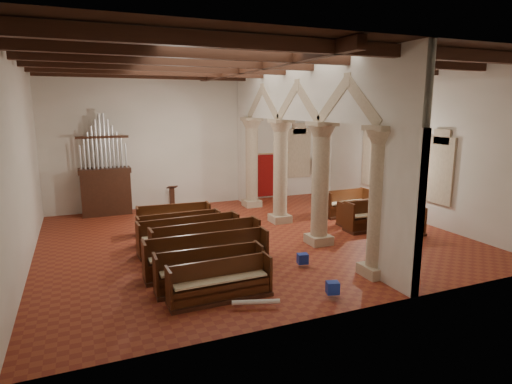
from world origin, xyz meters
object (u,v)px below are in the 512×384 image
object	(u,v)px
pipe_organ	(105,183)
lectern	(172,199)
aisle_pew_0	(399,227)
processional_banner	(318,181)
nave_pew_0	(220,287)

from	to	relation	value
pipe_organ	lectern	bearing A→B (deg)	-0.20
pipe_organ	lectern	size ratio (longest dim) A/B	4.09
pipe_organ	lectern	xyz separation A→B (m)	(2.80, -0.01, -0.93)
aisle_pew_0	lectern	bearing A→B (deg)	133.26
lectern	processional_banner	size ratio (longest dim) A/B	0.52
nave_pew_0	aisle_pew_0	distance (m)	7.80
aisle_pew_0	pipe_organ	bearing A→B (deg)	143.40
processional_banner	nave_pew_0	size ratio (longest dim) A/B	0.82
lectern	nave_pew_0	xyz separation A→B (m)	(-0.89, -9.81, -0.13)
processional_banner	aisle_pew_0	xyz separation A→B (m)	(-1.09, -7.39, -0.42)
pipe_organ	nave_pew_0	xyz separation A→B (m)	(1.91, -9.82, -1.05)
processional_banner	aisle_pew_0	distance (m)	7.48
pipe_organ	processional_banner	distance (m)	10.44
nave_pew_0	aisle_pew_0	xyz separation A→B (m)	(7.41, 2.42, 0.02)
processional_banner	nave_pew_0	distance (m)	12.99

